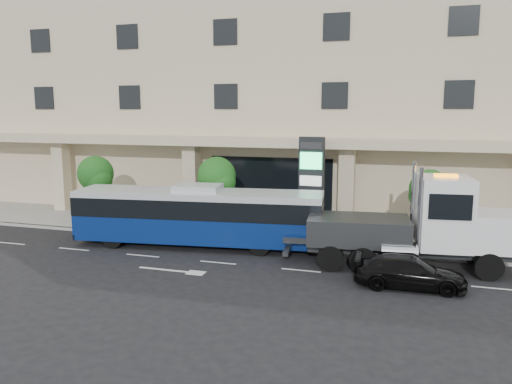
# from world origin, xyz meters

# --- Properties ---
(ground) EXTENTS (120.00, 120.00, 0.00)m
(ground) POSITION_xyz_m (0.00, 0.00, 0.00)
(ground) COLOR black
(ground) RESTS_ON ground
(sidewalk) EXTENTS (120.00, 6.00, 0.15)m
(sidewalk) POSITION_xyz_m (0.00, 5.00, 0.07)
(sidewalk) COLOR gray
(sidewalk) RESTS_ON ground
(curb) EXTENTS (120.00, 0.30, 0.15)m
(curb) POSITION_xyz_m (0.00, 2.00, 0.07)
(curb) COLOR gray
(curb) RESTS_ON ground
(convention_center) EXTENTS (60.00, 17.60, 20.00)m
(convention_center) POSITION_xyz_m (-0.00, 15.42, 9.97)
(convention_center) COLOR beige
(convention_center) RESTS_ON ground
(tree_left) EXTENTS (2.27, 2.20, 4.22)m
(tree_left) POSITION_xyz_m (-9.97, 3.59, 3.11)
(tree_left) COLOR #422B19
(tree_left) RESTS_ON sidewalk
(tree_mid) EXTENTS (2.28, 2.20, 4.38)m
(tree_mid) POSITION_xyz_m (-1.97, 3.59, 3.26)
(tree_mid) COLOR #422B19
(tree_mid) RESTS_ON sidewalk
(tree_right) EXTENTS (2.10, 2.00, 4.04)m
(tree_right) POSITION_xyz_m (9.53, 3.59, 3.04)
(tree_right) COLOR #422B19
(tree_right) RESTS_ON sidewalk
(city_bus) EXTENTS (13.23, 4.24, 3.30)m
(city_bus) POSITION_xyz_m (-2.03, 0.94, 1.68)
(city_bus) COLOR black
(city_bus) RESTS_ON ground
(tow_truck) EXTENTS (10.55, 3.52, 4.78)m
(tow_truck) POSITION_xyz_m (9.09, 0.33, 1.97)
(tow_truck) COLOR #2D3033
(tow_truck) RESTS_ON ground
(black_sedan) EXTENTS (4.49, 1.97, 1.28)m
(black_sedan) POSITION_xyz_m (8.65, -2.37, 0.64)
(black_sedan) COLOR black
(black_sedan) RESTS_ON ground
(signage_pylon) EXTENTS (1.39, 0.54, 5.54)m
(signage_pylon) POSITION_xyz_m (3.32, 4.38, 2.97)
(signage_pylon) COLOR black
(signage_pylon) RESTS_ON sidewalk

